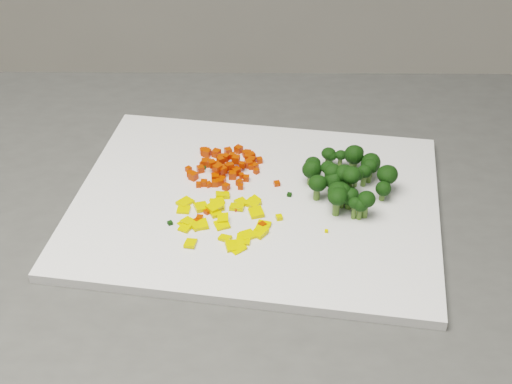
# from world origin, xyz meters

# --- Properties ---
(cutting_board) EXTENTS (0.43, 0.34, 0.01)m
(cutting_board) POSITION_xyz_m (0.18, 0.52, 0.91)
(cutting_board) COLOR white
(cutting_board) RESTS_ON counter_block
(carrot_pile) EXTENTS (0.09, 0.09, 0.03)m
(carrot_pile) POSITION_xyz_m (0.14, 0.58, 0.92)
(carrot_pile) COLOR red
(carrot_pile) RESTS_ON cutting_board
(pepper_pile) EXTENTS (0.11, 0.11, 0.01)m
(pepper_pile) POSITION_xyz_m (0.14, 0.48, 0.92)
(pepper_pile) COLOR #E4BB0C
(pepper_pile) RESTS_ON cutting_board
(broccoli_pile) EXTENTS (0.11, 0.11, 0.05)m
(broccoli_pile) POSITION_xyz_m (0.28, 0.55, 0.94)
(broccoli_pile) COLOR black
(broccoli_pile) RESTS_ON cutting_board
(carrot_cube_0) EXTENTS (0.01, 0.01, 0.01)m
(carrot_cube_0) POSITION_xyz_m (0.16, 0.56, 0.91)
(carrot_cube_0) COLOR red
(carrot_cube_0) RESTS_ON carrot_pile
(carrot_cube_1) EXTENTS (0.01, 0.01, 0.01)m
(carrot_cube_1) POSITION_xyz_m (0.13, 0.60, 0.91)
(carrot_cube_1) COLOR red
(carrot_cube_1) RESTS_ON carrot_pile
(carrot_cube_2) EXTENTS (0.01, 0.01, 0.01)m
(carrot_cube_2) POSITION_xyz_m (0.14, 0.59, 0.92)
(carrot_cube_2) COLOR red
(carrot_cube_2) RESTS_ON carrot_pile
(carrot_cube_3) EXTENTS (0.01, 0.01, 0.01)m
(carrot_cube_3) POSITION_xyz_m (0.12, 0.57, 0.91)
(carrot_cube_3) COLOR red
(carrot_cube_3) RESTS_ON carrot_pile
(carrot_cube_4) EXTENTS (0.01, 0.01, 0.01)m
(carrot_cube_4) POSITION_xyz_m (0.13, 0.57, 0.92)
(carrot_cube_4) COLOR red
(carrot_cube_4) RESTS_ON carrot_pile
(carrot_cube_5) EXTENTS (0.01, 0.01, 0.01)m
(carrot_cube_5) POSITION_xyz_m (0.13, 0.54, 0.91)
(carrot_cube_5) COLOR red
(carrot_cube_5) RESTS_ON carrot_pile
(carrot_cube_6) EXTENTS (0.01, 0.01, 0.01)m
(carrot_cube_6) POSITION_xyz_m (0.13, 0.57, 0.92)
(carrot_cube_6) COLOR red
(carrot_cube_6) RESTS_ON carrot_pile
(carrot_cube_7) EXTENTS (0.01, 0.01, 0.01)m
(carrot_cube_7) POSITION_xyz_m (0.17, 0.59, 0.92)
(carrot_cube_7) COLOR red
(carrot_cube_7) RESTS_ON carrot_pile
(carrot_cube_8) EXTENTS (0.01, 0.01, 0.01)m
(carrot_cube_8) POSITION_xyz_m (0.13, 0.54, 0.91)
(carrot_cube_8) COLOR red
(carrot_cube_8) RESTS_ON carrot_pile
(carrot_cube_9) EXTENTS (0.01, 0.01, 0.01)m
(carrot_cube_9) POSITION_xyz_m (0.13, 0.57, 0.92)
(carrot_cube_9) COLOR red
(carrot_cube_9) RESTS_ON carrot_pile
(carrot_cube_10) EXTENTS (0.01, 0.01, 0.01)m
(carrot_cube_10) POSITION_xyz_m (0.12, 0.60, 0.91)
(carrot_cube_10) COLOR red
(carrot_cube_10) RESTS_ON carrot_pile
(carrot_cube_11) EXTENTS (0.01, 0.01, 0.01)m
(carrot_cube_11) POSITION_xyz_m (0.11, 0.54, 0.91)
(carrot_cube_11) COLOR red
(carrot_cube_11) RESTS_ON carrot_pile
(carrot_cube_12) EXTENTS (0.01, 0.01, 0.01)m
(carrot_cube_12) POSITION_xyz_m (0.11, 0.58, 0.92)
(carrot_cube_12) COLOR red
(carrot_cube_12) RESTS_ON carrot_pile
(carrot_cube_13) EXTENTS (0.01, 0.01, 0.01)m
(carrot_cube_13) POSITION_xyz_m (0.14, 0.57, 0.92)
(carrot_cube_13) COLOR red
(carrot_cube_13) RESTS_ON carrot_pile
(carrot_cube_14) EXTENTS (0.01, 0.01, 0.01)m
(carrot_cube_14) POSITION_xyz_m (0.12, 0.57, 0.92)
(carrot_cube_14) COLOR red
(carrot_cube_14) RESTS_ON carrot_pile
(carrot_cube_15) EXTENTS (0.01, 0.01, 0.01)m
(carrot_cube_15) POSITION_xyz_m (0.16, 0.58, 0.91)
(carrot_cube_15) COLOR red
(carrot_cube_15) RESTS_ON carrot_pile
(carrot_cube_16) EXTENTS (0.01, 0.01, 0.01)m
(carrot_cube_16) POSITION_xyz_m (0.13, 0.61, 0.91)
(carrot_cube_16) COLOR red
(carrot_cube_16) RESTS_ON carrot_pile
(carrot_cube_17) EXTENTS (0.01, 0.01, 0.01)m
(carrot_cube_17) POSITION_xyz_m (0.15, 0.62, 0.92)
(carrot_cube_17) COLOR red
(carrot_cube_17) RESTS_ON carrot_pile
(carrot_cube_18) EXTENTS (0.01, 0.01, 0.01)m
(carrot_cube_18) POSITION_xyz_m (0.16, 0.55, 0.91)
(carrot_cube_18) COLOR red
(carrot_cube_18) RESTS_ON carrot_pile
(carrot_cube_19) EXTENTS (0.01, 0.01, 0.01)m
(carrot_cube_19) POSITION_xyz_m (0.13, 0.56, 0.92)
(carrot_cube_19) COLOR red
(carrot_cube_19) RESTS_ON carrot_pile
(carrot_cube_20) EXTENTS (0.01, 0.01, 0.01)m
(carrot_cube_20) POSITION_xyz_m (0.16, 0.60, 0.91)
(carrot_cube_20) COLOR red
(carrot_cube_20) RESTS_ON carrot_pile
(carrot_cube_21) EXTENTS (0.01, 0.01, 0.01)m
(carrot_cube_21) POSITION_xyz_m (0.13, 0.55, 0.92)
(carrot_cube_21) COLOR red
(carrot_cube_21) RESTS_ON carrot_pile
(carrot_cube_22) EXTENTS (0.01, 0.01, 0.01)m
(carrot_cube_22) POSITION_xyz_m (0.10, 0.56, 0.91)
(carrot_cube_22) COLOR red
(carrot_cube_22) RESTS_ON carrot_pile
(carrot_cube_23) EXTENTS (0.01, 0.01, 0.01)m
(carrot_cube_23) POSITION_xyz_m (0.14, 0.57, 0.92)
(carrot_cube_23) COLOR red
(carrot_cube_23) RESTS_ON carrot_pile
(carrot_cube_24) EXTENTS (0.01, 0.01, 0.01)m
(carrot_cube_24) POSITION_xyz_m (0.16, 0.56, 0.91)
(carrot_cube_24) COLOR red
(carrot_cube_24) RESTS_ON carrot_pile
(carrot_cube_25) EXTENTS (0.01, 0.01, 0.01)m
(carrot_cube_25) POSITION_xyz_m (0.10, 0.55, 0.92)
(carrot_cube_25) COLOR red
(carrot_cube_25) RESTS_ON carrot_pile
(carrot_cube_26) EXTENTS (0.01, 0.01, 0.01)m
(carrot_cube_26) POSITION_xyz_m (0.16, 0.58, 0.92)
(carrot_cube_26) COLOR red
(carrot_cube_26) RESTS_ON carrot_pile
(carrot_cube_27) EXTENTS (0.01, 0.01, 0.01)m
(carrot_cube_27) POSITION_xyz_m (0.14, 0.55, 0.91)
(carrot_cube_27) COLOR red
(carrot_cube_27) RESTS_ON carrot_pile
(carrot_cube_28) EXTENTS (0.01, 0.01, 0.01)m
(carrot_cube_28) POSITION_xyz_m (0.17, 0.58, 0.91)
(carrot_cube_28) COLOR red
(carrot_cube_28) RESTS_ON carrot_pile
(carrot_cube_29) EXTENTS (0.01, 0.01, 0.01)m
(carrot_cube_29) POSITION_xyz_m (0.12, 0.54, 0.91)
(carrot_cube_29) COLOR red
(carrot_cube_29) RESTS_ON carrot_pile
(carrot_cube_30) EXTENTS (0.01, 0.01, 0.01)m
(carrot_cube_30) POSITION_xyz_m (0.15, 0.59, 0.92)
(carrot_cube_30) COLOR red
(carrot_cube_30) RESTS_ON carrot_pile
(carrot_cube_31) EXTENTS (0.01, 0.01, 0.01)m
(carrot_cube_31) POSITION_xyz_m (0.09, 0.57, 0.91)
(carrot_cube_31) COLOR red
(carrot_cube_31) RESTS_ON carrot_pile
(carrot_cube_32) EXTENTS (0.01, 0.01, 0.01)m
(carrot_cube_32) POSITION_xyz_m (0.15, 0.56, 0.92)
(carrot_cube_32) COLOR red
(carrot_cube_32) RESTS_ON carrot_pile
(carrot_cube_33) EXTENTS (0.01, 0.01, 0.01)m
(carrot_cube_33) POSITION_xyz_m (0.11, 0.60, 0.92)
(carrot_cube_33) COLOR red
(carrot_cube_33) RESTS_ON carrot_pile
(carrot_cube_34) EXTENTS (0.01, 0.01, 0.01)m
(carrot_cube_34) POSITION_xyz_m (0.11, 0.59, 0.91)
(carrot_cube_34) COLOR red
(carrot_cube_34) RESTS_ON carrot_pile
(carrot_cube_35) EXTENTS (0.01, 0.01, 0.01)m
(carrot_cube_35) POSITION_xyz_m (0.16, 0.60, 0.91)
(carrot_cube_35) COLOR red
(carrot_cube_35) RESTS_ON carrot_pile
(carrot_cube_36) EXTENTS (0.01, 0.01, 0.01)m
(carrot_cube_36) POSITION_xyz_m (0.14, 0.54, 0.91)
(carrot_cube_36) COLOR red
(carrot_cube_36) RESTS_ON carrot_pile
(carrot_cube_37) EXTENTS (0.01, 0.01, 0.01)m
(carrot_cube_37) POSITION_xyz_m (0.10, 0.61, 0.91)
(carrot_cube_37) COLOR red
(carrot_cube_37) RESTS_ON carrot_pile
(carrot_cube_38) EXTENTS (0.01, 0.01, 0.01)m
(carrot_cube_38) POSITION_xyz_m (0.13, 0.57, 0.92)
(carrot_cube_38) COLOR red
(carrot_cube_38) RESTS_ON carrot_pile
(carrot_cube_39) EXTENTS (0.01, 0.01, 0.01)m
(carrot_cube_39) POSITION_xyz_m (0.14, 0.59, 0.92)
(carrot_cube_39) COLOR red
(carrot_cube_39) RESTS_ON carrot_pile
(carrot_cube_40) EXTENTS (0.01, 0.01, 0.01)m
(carrot_cube_40) POSITION_xyz_m (0.11, 0.61, 0.91)
(carrot_cube_40) COLOR red
(carrot_cube_40) RESTS_ON carrot_pile
(carrot_cube_41) EXTENTS (0.01, 0.01, 0.01)m
(carrot_cube_41) POSITION_xyz_m (0.15, 0.57, 0.92)
(carrot_cube_41) COLOR red
(carrot_cube_41) RESTS_ON carrot_pile
(carrot_cube_42) EXTENTS (0.01, 0.01, 0.01)m
(carrot_cube_42) POSITION_xyz_m (0.12, 0.54, 0.91)
(carrot_cube_42) COLOR red
(carrot_cube_42) RESTS_ON carrot_pile
(carrot_cube_43) EXTENTS (0.01, 0.01, 0.01)m
(carrot_cube_43) POSITION_xyz_m (0.16, 0.54, 0.91)
(carrot_cube_43) COLOR red
(carrot_cube_43) RESTS_ON carrot_pile
(carrot_cube_44) EXTENTS (0.01, 0.01, 0.01)m
(carrot_cube_44) POSITION_xyz_m (0.11, 0.58, 0.91)
(carrot_cube_44) COLOR red
(carrot_cube_44) RESTS_ON carrot_pile
(carrot_cube_45) EXTENTS (0.01, 0.01, 0.01)m
(carrot_cube_45) POSITION_xyz_m (0.16, 0.61, 0.92)
(carrot_cube_45) COLOR red
(carrot_cube_45) RESTS_ON carrot_pile
(carrot_cube_46) EXTENTS (0.01, 0.01, 0.01)m
(carrot_cube_46) POSITION_xyz_m (0.18, 0.60, 0.91)
(carrot_cube_46) COLOR red
(carrot_cube_46) RESTS_ON carrot_pile
(carrot_cube_47) EXTENTS (0.01, 0.01, 0.01)m
(carrot_cube_47) POSITION_xyz_m (0.15, 0.58, 0.92)
(carrot_cube_47) COLOR red
(carrot_cube_47) RESTS_ON carrot_pile
(carrot_cube_48) EXTENTS (0.01, 0.01, 0.01)m
(carrot_cube_48) POSITION_xyz_m (0.17, 0.58, 0.91)
(carrot_cube_48) COLOR red
(carrot_cube_48) RESTS_ON carrot_pile
(carrot_cube_49) EXTENTS (0.01, 0.01, 0.01)m
(carrot_cube_49) POSITION_xyz_m (0.17, 0.57, 0.91)
(carrot_cube_49) COLOR red
(carrot_cube_49) RESTS_ON carrot_pile
(carrot_cube_50) EXTENTS (0.01, 0.01, 0.01)m
(carrot_cube_50) POSITION_xyz_m (0.11, 0.61, 0.91)
(carrot_cube_50) COLOR red
(carrot_cube_50) RESTS_ON carrot_pile
(carrot_cube_51) EXTENTS (0.01, 0.01, 0.01)m
(carrot_cube_51) POSITION_xyz_m (0.16, 0.59, 0.92)
(carrot_cube_51) COLOR red
(carrot_cube_51) RESTS_ON carrot_pile
(carrot_cube_52) EXTENTS (0.01, 0.01, 0.01)m
(carrot_cube_52) POSITION_xyz_m (0.12, 0.61, 0.92)
(carrot_cube_52) COLOR red
(carrot_cube_52) RESTS_ON carrot_pile
(carrot_cube_53) EXTENTS (0.01, 0.01, 0.01)m
(carrot_cube_53) POSITION_xyz_m (0.13, 0.55, 0.91)
(carrot_cube_53) COLOR red
(carrot_cube_53) RESTS_ON carrot_pile
(carrot_cube_54) EXTENTS (0.01, 0.01, 0.01)m
(carrot_cube_54) POSITION_xyz_m (0.13, 0.58, 0.92)
(carrot_cube_54) COLOR red
(carrot_cube_54) RESTS_ON carrot_pile
(carrot_cube_55) EXTENTS (0.01, 0.01, 0.01)m
(carrot_cube_55) POSITION_xyz_m (0.14, 0.58, 0.91)
(carrot_cube_55) COLOR red
(carrot_cube_55) RESTS_ON carrot_pile
(carrot_cube_56) EXTENTS (0.01, 0.01, 0.01)m
(carrot_cube_56) POSITION_xyz_m (0.14, 0.59, 0.92)
(carrot_cube_56) COLOR red
(carrot_cube_56) RESTS_ON carrot_pile
(carrot_cube_57) EXTENTS (0.01, 0.01, 0.01)m
(carrot_cube_57) POSITION_xyz_m (0.13, 0.56, 0.92)
(carrot_cube_57) COLOR red
(carrot_cube_57) RESTS_ON carrot_pile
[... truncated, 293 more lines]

